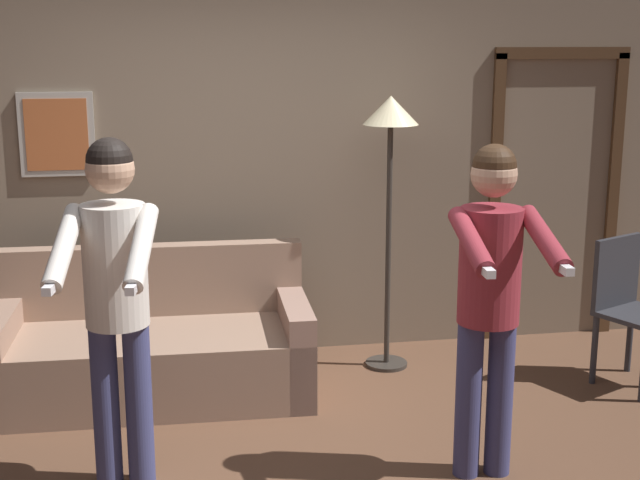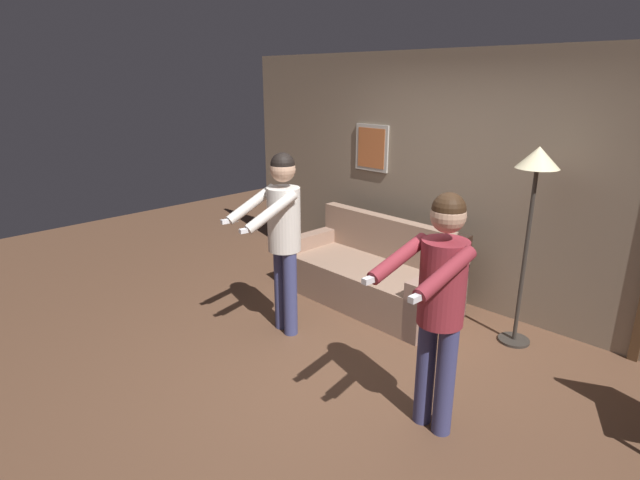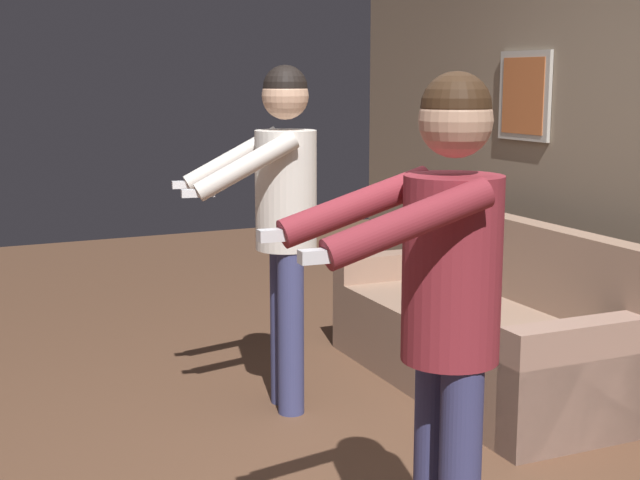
# 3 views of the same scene
# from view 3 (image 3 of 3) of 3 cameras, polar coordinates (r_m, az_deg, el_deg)

# --- Properties ---
(ground_plane) EXTENTS (12.00, 12.00, 0.00)m
(ground_plane) POSITION_cam_3_polar(r_m,az_deg,el_deg) (3.90, 0.99, -14.68)
(ground_plane) COLOR brown
(couch) EXTENTS (1.92, 0.90, 0.87)m
(couch) POSITION_cam_3_polar(r_m,az_deg,el_deg) (4.94, 10.46, -5.96)
(couch) COLOR #957560
(couch) RESTS_ON ground_plane
(person_standing_left) EXTENTS (0.50, 0.70, 1.71)m
(person_standing_left) POSITION_cam_3_polar(r_m,az_deg,el_deg) (4.34, -2.43, 2.22)
(person_standing_left) COLOR #3D4171
(person_standing_left) RESTS_ON ground_plane
(person_standing_right) EXTENTS (0.46, 0.71, 1.67)m
(person_standing_right) POSITION_cam_3_polar(r_m,az_deg,el_deg) (2.71, 8.02, -3.41)
(person_standing_right) COLOR #3B3D6B
(person_standing_right) RESTS_ON ground_plane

